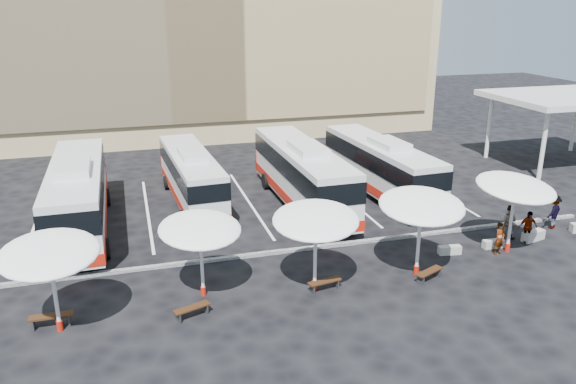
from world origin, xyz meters
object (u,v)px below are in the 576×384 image
object	(u,v)px
passenger_0	(499,238)
passenger_3	(553,212)
bus_1	(191,175)
conc_bench_2	(533,236)
bus_3	(380,165)
wood_bench_1	(192,309)
bus_2	(302,172)
sunshade_1	(200,230)
sunshade_0	(49,254)
wood_bench_0	(51,318)
sunshade_2	(316,220)
passenger_2	(528,227)
wood_bench_3	(429,273)
conc_bench_0	(450,250)
passenger_1	(509,221)
sunshade_4	(516,188)
conc_bench_1	(493,244)
bus_0	(78,194)
sunshade_3	(422,206)
wood_bench_2	(325,283)

from	to	relation	value
passenger_0	passenger_3	distance (m)	5.19
bus_1	conc_bench_2	xyz separation A→B (m)	(15.93, -10.60, -1.49)
bus_3	wood_bench_1	size ratio (longest dim) A/B	7.90
conc_bench_2	passenger_0	distance (m)	2.94
bus_2	sunshade_1	distance (m)	11.87
sunshade_0	wood_bench_0	bearing A→B (deg)	130.37
sunshade_2	passenger_2	xyz separation A→B (m)	(11.86, 1.72, -2.32)
bus_2	bus_3	distance (m)	5.29
bus_3	wood_bench_3	size ratio (longest dim) A/B	7.81
bus_1	sunshade_2	world-z (taller)	sunshade_2
bus_1	passenger_3	bearing A→B (deg)	-31.19
sunshade_1	bus_2	bearing A→B (deg)	52.37
passenger_3	wood_bench_3	bearing A→B (deg)	-4.13
sunshade_2	conc_bench_0	xyz separation A→B (m)	(7.38, 1.56, -2.94)
bus_2	sunshade_0	bearing A→B (deg)	-141.15
bus_3	sunshade_2	xyz separation A→B (m)	(-7.92, -10.75, 1.27)
conc_bench_2	passenger_1	bearing A→B (deg)	147.29
sunshade_1	wood_bench_3	bearing A→B (deg)	-8.30
sunshade_1	conc_bench_2	size ratio (longest dim) A/B	3.03
conc_bench_2	passenger_0	size ratio (longest dim) A/B	0.82
bus_1	sunshade_4	xyz separation A→B (m)	(13.82, -11.39, 1.53)
sunshade_1	sunshade_0	bearing A→B (deg)	-168.05
conc_bench_1	passenger_3	xyz separation A→B (m)	(4.54, 1.33, 0.72)
sunshade_4	wood_bench_3	size ratio (longest dim) A/B	3.11
bus_0	conc_bench_1	bearing A→B (deg)	-23.05
wood_bench_3	wood_bench_1	bearing A→B (deg)	-179.02
wood_bench_1	passenger_2	distance (m)	17.27
sunshade_1	sunshade_4	xyz separation A→B (m)	(14.81, 0.20, 0.32)
bus_2	bus_1	bearing A→B (deg)	159.55
bus_0	passenger_3	xyz separation A→B (m)	(24.17, -6.81, -1.08)
sunshade_2	conc_bench_0	size ratio (longest dim) A/B	4.14
bus_1	sunshade_2	size ratio (longest dim) A/B	2.38
bus_3	conc_bench_2	distance (m)	10.10
conc_bench_2	passenger_2	bearing A→B (deg)	-168.17
sunshade_0	sunshade_4	xyz separation A→B (m)	(20.26, 1.35, 0.16)
bus_1	conc_bench_2	world-z (taller)	bus_1
bus_2	passenger_2	xyz separation A→B (m)	(9.21, -8.48, -1.17)
bus_3	sunshade_1	bearing A→B (deg)	-144.76
sunshade_4	sunshade_3	bearing A→B (deg)	-169.90
sunshade_2	wood_bench_1	distance (m)	5.97
passenger_0	sunshade_0	bearing A→B (deg)	166.96
bus_0	wood_bench_2	bearing A→B (deg)	-44.78
bus_3	bus_2	bearing A→B (deg)	-177.28
sunshade_3	passenger_1	distance (m)	7.36
conc_bench_1	sunshade_2	bearing A→B (deg)	-170.73
sunshade_0	conc_bench_0	world-z (taller)	sunshade_0
sunshade_3	wood_bench_0	xyz separation A→B (m)	(-15.12, -0.01, -2.89)
passenger_0	passenger_3	xyz separation A→B (m)	(4.78, 2.03, 0.12)
conc_bench_0	passenger_3	bearing A→B (deg)	11.14
bus_1	wood_bench_3	world-z (taller)	bus_1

